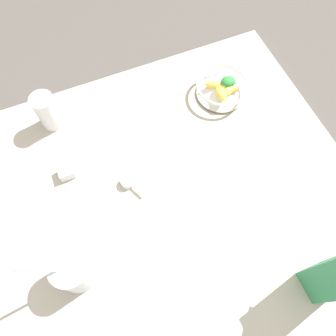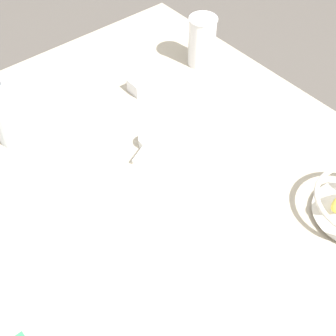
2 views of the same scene
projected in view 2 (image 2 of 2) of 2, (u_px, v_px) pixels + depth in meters
name	position (u px, v px, depth m)	size (l,w,h in m)	color
ground_plane	(122.00, 217.00, 0.98)	(6.00, 6.00, 0.00)	#4C4742
countertop	(121.00, 212.00, 0.97)	(1.16, 1.16, 0.03)	#B2A893
yogurt_tub	(15.00, 112.00, 1.04)	(0.14, 0.10, 0.27)	silver
drinking_cup	(202.00, 40.00, 1.23)	(0.08, 0.08, 0.14)	white
spice_jar	(139.00, 87.00, 1.19)	(0.04, 0.04, 0.04)	silver
measuring_scoop	(147.00, 143.00, 1.06)	(0.05, 0.09, 0.02)	white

